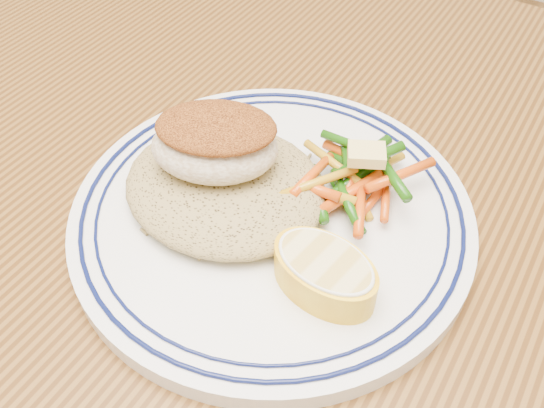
% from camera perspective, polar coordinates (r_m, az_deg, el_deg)
% --- Properties ---
extents(dining_table, '(1.50, 0.90, 0.75)m').
position_cam_1_polar(dining_table, '(0.48, -0.33, -13.93)').
color(dining_table, '#482A0E').
rests_on(dining_table, ground).
extents(plate, '(0.28, 0.28, 0.02)m').
position_cam_1_polar(plate, '(0.42, -0.00, -0.98)').
color(plate, white).
rests_on(plate, dining_table).
extents(rice_pilaf, '(0.14, 0.13, 0.03)m').
position_cam_1_polar(rice_pilaf, '(0.42, -4.45, 1.99)').
color(rice_pilaf, olive).
rests_on(rice_pilaf, plate).
extents(fish_fillet, '(0.10, 0.09, 0.04)m').
position_cam_1_polar(fish_fillet, '(0.41, -5.40, 5.79)').
color(fish_fillet, beige).
rests_on(fish_fillet, rice_pilaf).
extents(vegetable_pile, '(0.09, 0.10, 0.03)m').
position_cam_1_polar(vegetable_pile, '(0.42, 7.48, 2.33)').
color(vegetable_pile, '#BF8A14').
rests_on(vegetable_pile, plate).
extents(butter_pat, '(0.03, 0.03, 0.01)m').
position_cam_1_polar(butter_pat, '(0.41, 8.89, 4.64)').
color(butter_pat, '#E7D071').
rests_on(butter_pat, vegetable_pile).
extents(lemon_wedge, '(0.08, 0.07, 0.03)m').
position_cam_1_polar(lemon_wedge, '(0.37, 4.97, -6.40)').
color(lemon_wedge, yellow).
rests_on(lemon_wedge, plate).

